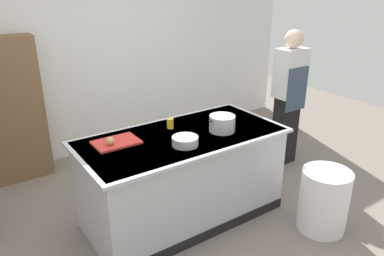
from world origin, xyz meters
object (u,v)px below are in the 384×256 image
object	(u,v)px
person_chef	(289,95)
juice_cup	(170,123)
onion	(110,141)
mixing_bowl	(185,141)
trash_bin	(324,200)
stock_pot	(222,123)

from	to	relation	value
person_chef	juice_cup	bearing A→B (deg)	94.72
onion	mixing_bowl	distance (m)	0.66
onion	person_chef	bearing A→B (deg)	3.53
mixing_bowl	person_chef	size ratio (longest dim) A/B	0.14
trash_bin	mixing_bowl	bearing A→B (deg)	146.73
stock_pot	juice_cup	xyz separation A→B (m)	(-0.38, 0.35, -0.03)
juice_cup	person_chef	size ratio (longest dim) A/B	0.06
onion	person_chef	size ratio (longest dim) A/B	0.04
person_chef	trash_bin	bearing A→B (deg)	149.93
trash_bin	onion	bearing A→B (deg)	147.30
onion	trash_bin	size ratio (longest dim) A/B	0.12
onion	person_chef	distance (m)	2.45
mixing_bowl	person_chef	distance (m)	1.94
mixing_bowl	person_chef	bearing A→B (deg)	14.76
onion	stock_pot	world-z (taller)	stock_pot
person_chef	onion	bearing A→B (deg)	95.93
person_chef	mixing_bowl	bearing A→B (deg)	107.16
stock_pot	mixing_bowl	size ratio (longest dim) A/B	1.34
stock_pot	person_chef	distance (m)	1.46
juice_cup	onion	bearing A→B (deg)	-173.21
juice_cup	trash_bin	size ratio (longest dim) A/B	0.16
stock_pot	person_chef	bearing A→B (deg)	16.67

